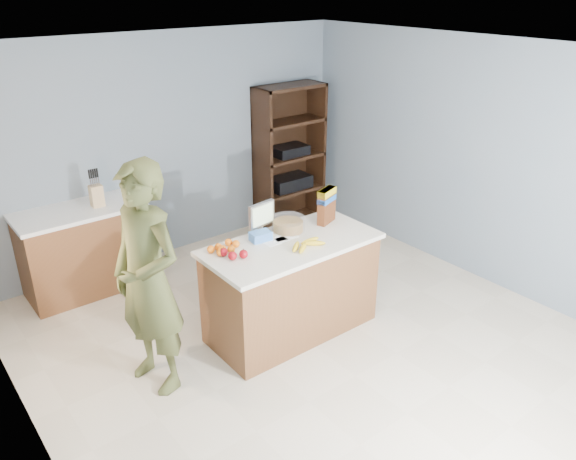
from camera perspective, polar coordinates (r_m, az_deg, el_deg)
floor at (r=5.13m, az=2.46°, el=-11.52°), size 4.50×5.00×0.02m
walls at (r=4.37m, az=2.85°, el=6.30°), size 4.52×5.02×2.51m
counter_peninsula at (r=5.09m, az=0.35°, el=-6.18°), size 1.56×0.76×0.90m
back_cabinet at (r=6.11m, az=-19.97°, el=-1.89°), size 1.24×0.62×0.90m
shelving_unit at (r=7.27m, az=-0.08°, el=7.31°), size 0.90×0.40×1.80m
person at (r=4.35m, az=-14.04°, el=-4.96°), size 0.60×0.77×1.86m
knife_block at (r=5.90m, az=-18.88°, el=3.38°), size 0.12×0.10×0.31m
envelopes at (r=4.91m, az=-0.69°, el=-0.96°), size 0.35×0.15×0.00m
bananas at (r=4.78m, az=1.80°, el=-1.49°), size 0.36×0.21×0.04m
apples at (r=4.60m, az=-5.60°, el=-2.44°), size 0.18×0.21×0.07m
oranges at (r=4.73m, az=-6.52°, el=-1.79°), size 0.29×0.19×0.07m
blue_carton at (r=4.89m, az=-2.80°, el=-0.63°), size 0.19×0.14×0.08m
salad_bowl at (r=5.06m, az=0.03°, el=0.55°), size 0.30×0.30×0.13m
tv at (r=5.00m, az=-2.69°, el=1.46°), size 0.28×0.12×0.28m
cereal_box at (r=5.19m, az=3.95°, el=2.73°), size 0.24×0.15×0.33m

